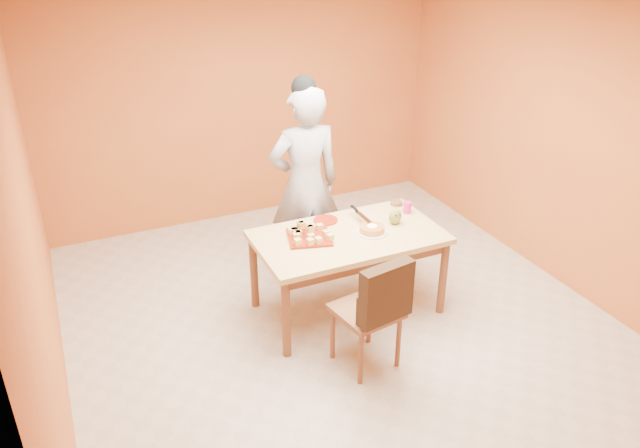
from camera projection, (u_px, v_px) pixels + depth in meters
name	position (u px, v px, depth m)	size (l,w,h in m)	color
floor	(341.00, 324.00, 5.46)	(5.00, 5.00, 0.00)	beige
wall_back	(243.00, 101.00, 6.88)	(4.50, 4.50, 0.00)	#BB692B
wall_left	(32.00, 238.00, 4.02)	(5.00, 5.00, 0.00)	#BB692B
wall_right	(565.00, 142.00, 5.68)	(5.00, 5.00, 0.00)	#BB692B
dining_table	(348.00, 244.00, 5.37)	(1.60, 0.90, 0.76)	tan
dining_chair	(368.00, 309.00, 4.76)	(0.53, 0.60, 1.00)	brown
pastry_pile	(309.00, 231.00, 5.23)	(0.32, 0.32, 0.10)	#E7B962
person	(305.00, 185.00, 5.81)	(0.69, 0.45, 1.90)	#9D9C9F
pastry_platter	(309.00, 237.00, 5.26)	(0.36, 0.36, 0.02)	maroon
red_dinner_plate	(326.00, 220.00, 5.56)	(0.22, 0.22, 0.01)	maroon
white_cake_plate	(372.00, 232.00, 5.36)	(0.27, 0.27, 0.01)	silver
sponge_cake	(372.00, 229.00, 5.34)	(0.21, 0.21, 0.05)	#C07331
cake_server	(363.00, 217.00, 5.48)	(0.05, 0.24, 0.01)	silver
egg_ornament	(395.00, 216.00, 5.48)	(0.12, 0.09, 0.15)	olive
magenta_glass	(407.00, 207.00, 5.69)	(0.07, 0.07, 0.11)	#C61D78
checker_tin	(396.00, 203.00, 5.86)	(0.11, 0.11, 0.03)	#361C0E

